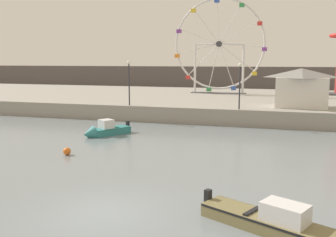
{
  "coord_description": "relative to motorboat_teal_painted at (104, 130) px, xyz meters",
  "views": [
    {
      "loc": [
        5.92,
        -11.72,
        5.42
      ],
      "look_at": [
        -1.02,
        11.5,
        1.68
      ],
      "focal_mm": 40.41,
      "sensor_mm": 36.0,
      "label": 1
    }
  ],
  "objects": [
    {
      "name": "mooring_buoy_orange",
      "position": [
        0.52,
        -5.91,
        -0.14
      ],
      "size": [
        0.44,
        0.44,
        0.44
      ],
      "primitive_type": "sphere",
      "color": "orange",
      "rests_on": "ground_plane"
    },
    {
      "name": "motorboat_olive_wood",
      "position": [
        12.79,
        -13.09,
        -0.03
      ],
      "size": [
        5.67,
        3.49,
        1.33
      ],
      "rotation": [
        0.0,
        0.0,
        5.83
      ],
      "color": "olive",
      "rests_on": "ground_plane"
    },
    {
      "name": "promenade_lamp_near",
      "position": [
        8.96,
        6.95,
        3.54
      ],
      "size": [
        0.32,
        0.32,
        3.82
      ],
      "color": "#2D2D33",
      "rests_on": "quay_promenade"
    },
    {
      "name": "carnival_booth_white_ticket",
      "position": [
        13.88,
        9.93,
        2.78
      ],
      "size": [
        4.64,
        3.2,
        3.36
      ],
      "rotation": [
        0.0,
        0.0,
        -0.0
      ],
      "color": "silver",
      "rests_on": "quay_promenade"
    },
    {
      "name": "quay_promenade",
      "position": [
        6.3,
        18.57,
        0.33
      ],
      "size": [
        110.0,
        24.24,
        1.39
      ],
      "primitive_type": "cube",
      "color": "gray",
      "rests_on": "ground_plane"
    },
    {
      "name": "ferris_wheel_white_frame",
      "position": [
        4.79,
        21.94,
        6.82
      ],
      "size": [
        11.23,
        1.2,
        11.53
      ],
      "color": "silver",
      "rests_on": "quay_promenade"
    },
    {
      "name": "ground_plane",
      "position": [
        6.3,
        -12.9,
        -0.36
      ],
      "size": [
        240.0,
        240.0,
        0.0
      ],
      "primitive_type": "plane",
      "color": "slate"
    },
    {
      "name": "motorboat_teal_painted",
      "position": [
        0.0,
        0.0,
        0.0
      ],
      "size": [
        2.88,
        3.74,
        1.43
      ],
      "rotation": [
        0.0,
        0.0,
        4.16
      ],
      "color": "teal",
      "rests_on": "ground_plane"
    },
    {
      "name": "distant_town_skyline",
      "position": [
        6.3,
        39.45,
        1.84
      ],
      "size": [
        140.0,
        3.0,
        4.4
      ],
      "primitive_type": "cube",
      "color": "#564C47",
      "rests_on": "ground_plane"
    },
    {
      "name": "promenade_lamp_far",
      "position": [
        -0.88,
        6.98,
        3.64
      ],
      "size": [
        0.32,
        0.32,
        4.01
      ],
      "color": "#2D2D33",
      "rests_on": "quay_promenade"
    }
  ]
}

